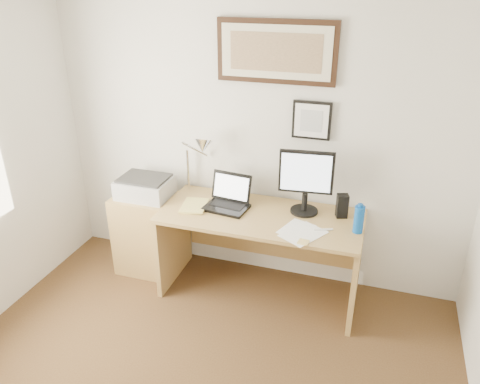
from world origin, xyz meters
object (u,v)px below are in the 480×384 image
at_px(book, 183,205).
at_px(lcd_monitor, 306,179).
at_px(water_bottle, 359,219).
at_px(side_cabinet, 147,233).
at_px(printer, 145,187).
at_px(desk, 263,235).
at_px(laptop, 228,200).

relative_size(book, lcd_monitor, 0.52).
bearing_deg(water_bottle, side_cabinet, 177.00).
bearing_deg(printer, water_bottle, -3.48).
bearing_deg(side_cabinet, desk, 1.89).
height_order(desk, laptop, laptop).
bearing_deg(lcd_monitor, side_cabinet, -176.24).
bearing_deg(desk, water_bottle, -9.86).
relative_size(side_cabinet, printer, 1.66).
height_order(desk, lcd_monitor, lcd_monitor).
bearing_deg(side_cabinet, lcd_monitor, 3.76).
xyz_separation_m(book, desk, (0.65, 0.14, -0.25)).
bearing_deg(lcd_monitor, desk, -170.02).
bearing_deg(lcd_monitor, water_bottle, -23.21).
bearing_deg(lcd_monitor, book, -168.79).
bearing_deg(side_cabinet, book, -13.52).
distance_m(side_cabinet, printer, 0.45).
bearing_deg(printer, book, -16.03).
height_order(side_cabinet, desk, desk).
xyz_separation_m(book, laptop, (0.36, 0.11, 0.05)).
xyz_separation_m(laptop, printer, (-0.76, 0.01, 0.01)).
xyz_separation_m(side_cabinet, printer, (0.02, 0.01, 0.45)).
xyz_separation_m(book, printer, (-0.40, 0.11, 0.06)).
height_order(book, desk, book).
bearing_deg(desk, printer, -178.85).
xyz_separation_m(side_cabinet, book, (0.42, -0.10, 0.40)).
relative_size(book, desk, 0.17).
height_order(laptop, printer, laptop).
bearing_deg(water_bottle, lcd_monitor, 156.79).
xyz_separation_m(laptop, lcd_monitor, (0.61, 0.08, 0.23)).
relative_size(book, laptop, 0.74).
bearing_deg(lcd_monitor, printer, -176.78).
bearing_deg(desk, laptop, -174.78).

